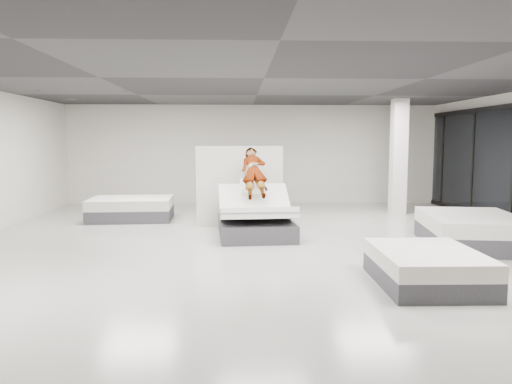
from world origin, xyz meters
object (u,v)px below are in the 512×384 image
at_px(flat_bed_right_far, 471,230).
at_px(flat_bed_right_near, 427,268).
at_px(column, 398,157).
at_px(hero_bed, 256,219).
at_px(flat_bed_left_far, 131,209).
at_px(person, 254,180).
at_px(divider_panel, 240,186).
at_px(remote, 266,189).

bearing_deg(flat_bed_right_far, flat_bed_right_near, -125.96).
distance_m(flat_bed_right_far, column, 4.52).
distance_m(hero_bed, flat_bed_right_near, 4.39).
bearing_deg(flat_bed_left_far, hero_bed, -37.00).
xyz_separation_m(person, flat_bed_right_near, (2.35, -4.03, -0.94)).
xyz_separation_m(divider_panel, flat_bed_right_far, (4.51, -2.59, -0.65)).
bearing_deg(remote, flat_bed_right_far, -20.03).
relative_size(divider_panel, column, 0.66).
bearing_deg(hero_bed, flat_bed_left_far, 143.00).
bearing_deg(flat_bed_left_far, flat_bed_right_far, -25.75).
height_order(divider_panel, flat_bed_right_near, divider_panel).
xyz_separation_m(hero_bed, column, (4.11, 3.17, 1.22)).
xyz_separation_m(remote, flat_bed_left_far, (-3.38, 2.41, -0.75)).
distance_m(hero_bed, remote, 0.69).
bearing_deg(flat_bed_right_far, divider_panel, 150.15).
distance_m(hero_bed, column, 5.33).
bearing_deg(flat_bed_right_far, column, 90.97).
distance_m(divider_panel, flat_bed_right_near, 5.84).
xyz_separation_m(flat_bed_right_near, flat_bed_left_far, (-5.49, 6.10, 0.03)).
bearing_deg(flat_bed_right_near, column, 75.48).
relative_size(person, flat_bed_right_near, 0.82).
relative_size(divider_panel, flat_bed_left_far, 0.99).
xyz_separation_m(flat_bed_right_far, flat_bed_right_near, (-1.86, -2.56, -0.06)).
distance_m(hero_bed, flat_bed_right_far, 4.34).
xyz_separation_m(remote, divider_panel, (-0.55, 1.45, -0.07)).
height_order(remote, flat_bed_right_far, remote).
bearing_deg(divider_panel, flat_bed_right_far, -39.41).
distance_m(remote, column, 5.06).
distance_m(person, divider_panel, 1.18).
bearing_deg(flat_bed_right_near, remote, 119.62).
height_order(flat_bed_right_far, flat_bed_left_far, flat_bed_right_far).
xyz_separation_m(divider_panel, flat_bed_left_far, (-2.84, 0.95, -0.68)).
xyz_separation_m(divider_panel, column, (4.44, 1.74, 0.64)).
bearing_deg(column, flat_bed_right_near, -104.52).
distance_m(person, remote, 0.44).
xyz_separation_m(person, flat_bed_left_far, (-3.14, 2.07, -0.91)).
distance_m(hero_bed, person, 0.87).
bearing_deg(hero_bed, divider_panel, 102.91).
relative_size(divider_panel, flat_bed_right_near, 1.14).
xyz_separation_m(hero_bed, remote, (0.22, -0.02, 0.65)).
distance_m(divider_panel, flat_bed_left_far, 3.07).
xyz_separation_m(hero_bed, flat_bed_right_far, (4.18, -1.16, -0.07)).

